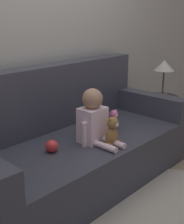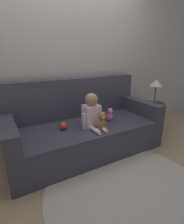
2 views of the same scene
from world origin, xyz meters
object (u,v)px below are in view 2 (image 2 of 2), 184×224
(teddy_bear_brown, at_px, (102,122))
(plush_toy_side, at_px, (110,115))
(toy_ball, at_px, (63,126))
(person_baby, at_px, (92,112))
(couch, at_px, (83,128))
(side_table, at_px, (155,94))

(teddy_bear_brown, bearing_deg, plush_toy_side, 37.44)
(plush_toy_side, bearing_deg, toy_ball, 175.91)
(person_baby, height_order, toy_ball, person_baby)
(couch, xyz_separation_m, teddy_bear_brown, (0.08, -0.36, 0.20))
(side_table, bearing_deg, toy_ball, -178.28)
(couch, bearing_deg, plush_toy_side, -23.95)
(person_baby, bearing_deg, teddy_bear_brown, -72.09)
(teddy_bear_brown, bearing_deg, person_baby, 107.91)
(toy_ball, xyz_separation_m, side_table, (1.69, 0.05, 0.22))
(couch, bearing_deg, teddy_bear_brown, -77.53)
(couch, height_order, person_baby, couch)
(plush_toy_side, distance_m, toy_ball, 0.68)
(plush_toy_side, bearing_deg, couch, 156.05)
(plush_toy_side, relative_size, side_table, 0.20)
(teddy_bear_brown, distance_m, toy_ball, 0.49)
(toy_ball, relative_size, side_table, 0.10)
(teddy_bear_brown, distance_m, side_table, 1.32)
(person_baby, distance_m, toy_ball, 0.40)
(couch, relative_size, person_baby, 4.66)
(teddy_bear_brown, xyz_separation_m, side_table, (1.27, 0.31, 0.16))
(person_baby, relative_size, side_table, 0.48)
(teddy_bear_brown, bearing_deg, toy_ball, 148.19)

